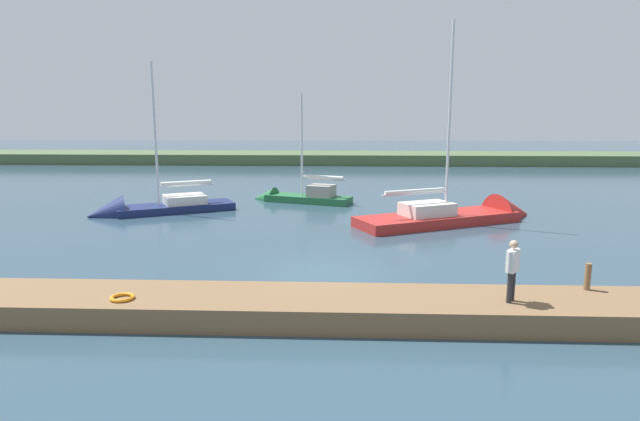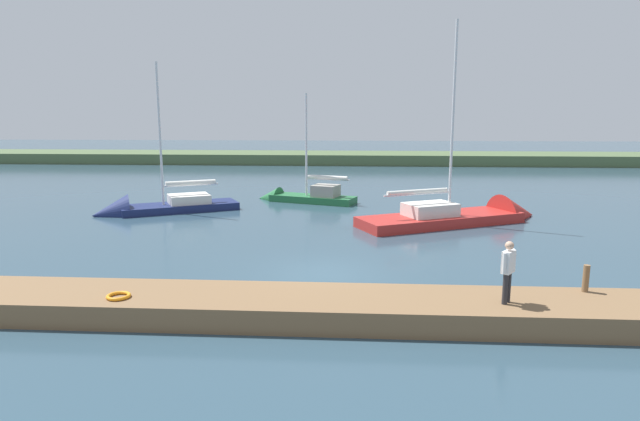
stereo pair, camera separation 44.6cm
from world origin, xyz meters
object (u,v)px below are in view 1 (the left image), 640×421
object	(u,v)px
mooring_post_near	(588,277)
sailboat_far_right	(296,199)
sailboat_far_left	(467,218)
life_ring_buoy	(122,297)
sailboat_inner_slip	(148,210)
person_on_dock	(512,267)

from	to	relation	value
mooring_post_near	sailboat_far_right	size ratio (longest dim) A/B	0.10
sailboat_far_left	sailboat_far_right	distance (m)	11.51
life_ring_buoy	sailboat_inner_slip	distance (m)	16.95
life_ring_buoy	sailboat_far_left	size ratio (longest dim) A/B	0.06
life_ring_buoy	sailboat_far_left	world-z (taller)	sailboat_far_left
mooring_post_near	sailboat_far_right	bearing A→B (deg)	-62.41
sailboat_far_left	sailboat_inner_slip	bearing A→B (deg)	149.39
sailboat_inner_slip	sailboat_far_right	distance (m)	9.45
life_ring_buoy	sailboat_far_right	size ratio (longest dim) A/B	0.08
mooring_post_near	sailboat_far_left	world-z (taller)	sailboat_far_left
sailboat_inner_slip	person_on_dock	xyz separation A→B (m)	(-15.85, 15.84, 1.48)
sailboat_far_right	life_ring_buoy	bearing A→B (deg)	100.89
life_ring_buoy	sailboat_far_right	world-z (taller)	sailboat_far_right
life_ring_buoy	person_on_dock	world-z (taller)	person_on_dock
sailboat_inner_slip	sailboat_far_right	bearing A→B (deg)	-178.44
sailboat_far_right	sailboat_inner_slip	bearing A→B (deg)	48.24
person_on_dock	life_ring_buoy	bearing A→B (deg)	-141.13
person_on_dock	sailboat_far_right	bearing A→B (deg)	147.81
person_on_dock	mooring_post_near	bearing A→B (deg)	60.86
sailboat_inner_slip	sailboat_far_left	world-z (taller)	sailboat_far_left
life_ring_buoy	person_on_dock	xyz separation A→B (m)	(-10.57, -0.26, 0.94)
sailboat_far_left	sailboat_far_right	xyz separation A→B (m)	(9.78, -6.07, 0.01)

